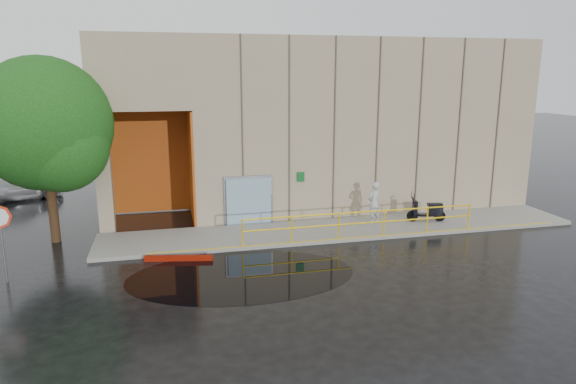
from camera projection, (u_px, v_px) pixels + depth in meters
name	position (u px, v px, depth m)	size (l,w,h in m)	color
ground	(273.00, 280.00, 16.42)	(120.00, 120.00, 0.00)	black
sidewalk	(344.00, 229.00, 21.58)	(20.00, 3.00, 0.15)	gray
building	(324.00, 117.00, 27.04)	(20.00, 10.17, 8.00)	gray
guardrail	(362.00, 224.00, 20.22)	(9.56, 0.06, 1.03)	yellow
person	(374.00, 203.00, 21.87)	(0.67, 0.44, 1.83)	#B3B4B9
scooter	(427.00, 205.00, 22.27)	(1.72, 0.90, 1.30)	black
stop_sign	(0.00, 226.00, 15.83)	(0.76, 0.10, 2.53)	slate
red_curb	(179.00, 258.00, 18.11)	(2.40, 0.18, 0.18)	#7D1003
puddle	(242.00, 275.00, 16.80)	(7.44, 4.58, 0.01)	black
car_c	(16.00, 188.00, 26.76)	(1.80, 4.44, 1.29)	#B2B4B9
tree_near	(48.00, 129.00, 19.13)	(5.03, 5.03, 7.13)	black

